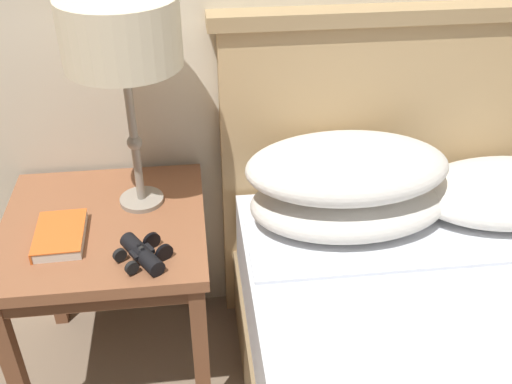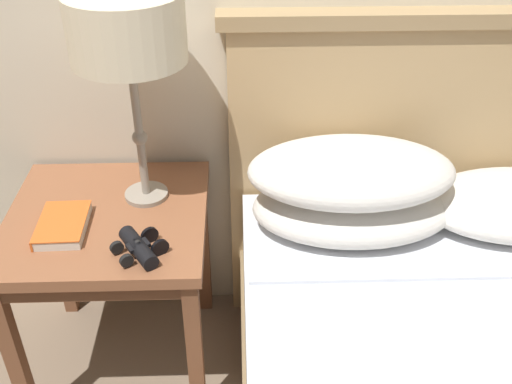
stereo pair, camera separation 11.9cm
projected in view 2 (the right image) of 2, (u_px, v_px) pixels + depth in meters
nightstand at (110, 236)px, 1.79m from camera, size 0.58×0.58×0.62m
table_lamp at (127, 33)px, 1.54m from camera, size 0.31×0.31×0.61m
book_on_nightstand at (62, 225)px, 1.67m from camera, size 0.14×0.20×0.03m
binoculars_pair at (139, 247)px, 1.58m from camera, size 0.16×0.16×0.05m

